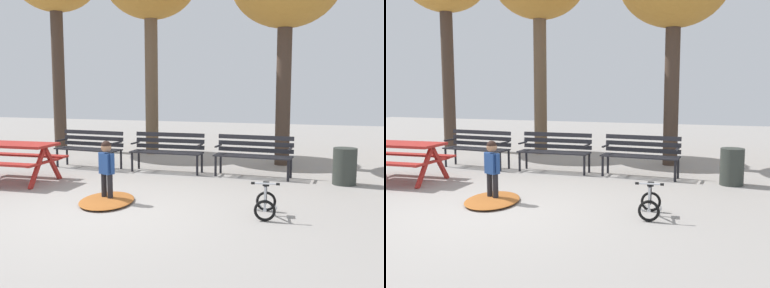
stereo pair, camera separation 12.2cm
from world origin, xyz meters
The scene contains 9 objects.
ground centered at (0.00, 0.00, 0.00)m, with size 36.00×36.00×0.00m, color gray.
picnic_table centered at (-2.82, 1.38, 0.59)m, with size 1.88×1.45×0.79m.
park_bench_far_left centered at (-2.18, 3.29, 0.51)m, with size 1.62×0.55×0.85m.
park_bench_left centered at (-0.29, 3.39, 0.51)m, with size 1.61×0.49×0.85m.
park_bench_right centered at (1.62, 3.42, 0.51)m, with size 1.62×0.52×0.85m.
child_standing centered at (-0.25, 0.61, 0.58)m, with size 0.35×0.25×0.99m.
kids_bicycle centered at (2.32, 0.60, 0.20)m, with size 0.42×0.59×0.54m.
leaf_pile centered at (-0.22, 0.54, 0.04)m, with size 1.22×0.86×0.07m, color #9E5623.
trash_bin centered at (3.40, 3.20, 0.35)m, with size 0.44×0.44×0.70m, color #2D332D.
Camera 2 is at (3.39, -5.53, 1.80)m, focal length 41.26 mm.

